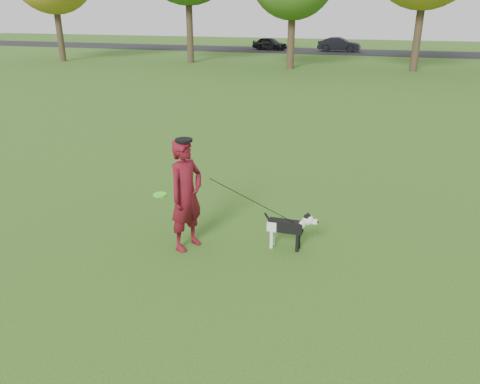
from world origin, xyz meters
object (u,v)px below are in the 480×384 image
(dog, at_px, (290,226))
(car_mid, at_px, (339,44))
(car_left, at_px, (270,43))
(man, at_px, (186,195))

(dog, xyz_separation_m, car_mid, (-3.71, 39.86, 0.24))
(car_left, relative_size, car_mid, 0.88)
(man, xyz_separation_m, car_mid, (-2.03, 40.31, -0.29))
(man, relative_size, car_left, 0.55)
(car_left, distance_m, car_mid, 6.77)
(dog, bearing_deg, car_mid, 95.32)
(man, height_order, car_mid, man)
(man, distance_m, car_mid, 40.36)
(car_left, height_order, car_mid, car_mid)
(dog, distance_m, car_left, 41.22)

